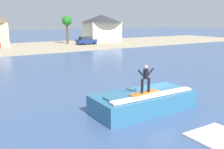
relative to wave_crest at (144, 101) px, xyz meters
name	(u,v)px	position (x,y,z in m)	size (l,w,h in m)	color
ground_plane	(154,100)	(1.92, 1.26, -0.62)	(260.00, 260.00, 0.00)	#3E5682
wave_crest	(144,101)	(0.00, 0.00, 0.00)	(6.57, 2.87, 1.31)	#2F698C
surfboard	(144,93)	(-0.35, -0.48, 0.72)	(2.11, 0.72, 0.06)	orange
surfer	(146,77)	(-0.29, -0.48, 1.69)	(1.17, 0.32, 1.67)	black
shoreline_bank	(24,48)	(1.92, 41.04, -0.57)	(120.00, 22.08, 0.10)	tan
car_far_shore	(86,41)	(15.51, 40.10, 0.33)	(4.44, 2.30, 1.86)	navy
house_gabled_white	(101,26)	(22.17, 44.85, 3.30)	(10.24, 10.24, 6.78)	silver
tree_tall_bare	(67,22)	(12.52, 43.79, 4.50)	(2.23, 2.23, 6.51)	brown
whitewater_patch	(216,136)	(0.72, -4.79, -0.57)	(2.57, 2.07, 0.10)	white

